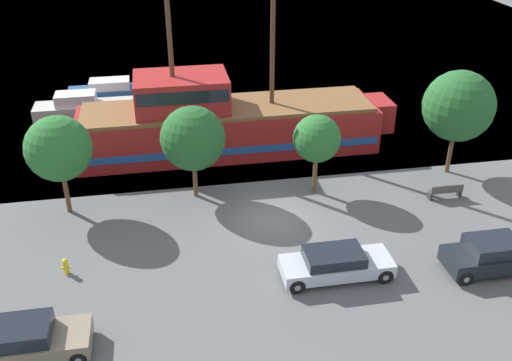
{
  "coord_description": "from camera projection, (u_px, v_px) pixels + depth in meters",
  "views": [
    {
      "loc": [
        -5.21,
        -23.92,
        15.73
      ],
      "look_at": [
        -0.6,
        2.0,
        1.2
      ],
      "focal_mm": 40.0,
      "sensor_mm": 36.0,
      "label": 1
    }
  ],
  "objects": [
    {
      "name": "ground_plane",
      "position": [
        274.0,
        219.0,
        29.02
      ],
      "size": [
        160.0,
        160.0,
        0.0
      ],
      "primitive_type": "plane",
      "color": "#5B5B5E"
    },
    {
      "name": "water_surface",
      "position": [
        198.0,
        19.0,
        66.94
      ],
      "size": [
        80.0,
        80.0,
        0.0
      ],
      "primitive_type": "plane",
      "color": "slate",
      "rests_on": "ground"
    },
    {
      "name": "pirate_ship",
      "position": [
        224.0,
        122.0,
        35.26
      ],
      "size": [
        19.63,
        4.64,
        11.82
      ],
      "color": "#A31E1E",
      "rests_on": "water_surface"
    },
    {
      "name": "moored_boat_dockside",
      "position": [
        83.0,
        108.0,
        40.29
      ],
      "size": [
        6.89,
        2.05,
        1.89
      ],
      "color": "#B7B2A8",
      "rests_on": "water_surface"
    },
    {
      "name": "moored_boat_outer",
      "position": [
        117.0,
        92.0,
        43.67
      ],
      "size": [
        7.45,
        2.06,
        1.58
      ],
      "color": "navy",
      "rests_on": "water_surface"
    },
    {
      "name": "parked_car_curb_front",
      "position": [
        493.0,
        255.0,
        25.02
      ],
      "size": [
        4.37,
        1.85,
        1.57
      ],
      "color": "black",
      "rests_on": "ground_plane"
    },
    {
      "name": "parked_car_curb_mid",
      "position": [
        20.0,
        341.0,
        20.57
      ],
      "size": [
        4.91,
        1.89,
        1.44
      ],
      "color": "#7F705B",
      "rests_on": "ground_plane"
    },
    {
      "name": "parked_car_curb_rear",
      "position": [
        336.0,
        264.0,
        24.63
      ],
      "size": [
        4.84,
        1.85,
        1.33
      ],
      "color": "#B7BCC6",
      "rests_on": "ground_plane"
    },
    {
      "name": "fire_hydrant",
      "position": [
        66.0,
        266.0,
        24.93
      ],
      "size": [
        0.42,
        0.25,
        0.76
      ],
      "color": "yellow",
      "rests_on": "ground_plane"
    },
    {
      "name": "bench_promenade_east",
      "position": [
        446.0,
        191.0,
        30.59
      ],
      "size": [
        1.82,
        0.45,
        0.85
      ],
      "color": "#4C4742",
      "rests_on": "ground_plane"
    },
    {
      "name": "tree_row_east",
      "position": [
        58.0,
        149.0,
        27.91
      ],
      "size": [
        3.28,
        3.28,
        5.26
      ],
      "color": "brown",
      "rests_on": "ground_plane"
    },
    {
      "name": "tree_row_mideast",
      "position": [
        193.0,
        138.0,
        29.41
      ],
      "size": [
        3.39,
        3.39,
        5.12
      ],
      "color": "brown",
      "rests_on": "ground_plane"
    },
    {
      "name": "tree_row_midwest",
      "position": [
        317.0,
        139.0,
        29.9
      ],
      "size": [
        2.54,
        2.54,
        4.48
      ],
      "color": "brown",
      "rests_on": "ground_plane"
    },
    {
      "name": "tree_row_west",
      "position": [
        459.0,
        106.0,
        31.55
      ],
      "size": [
        3.96,
        3.96,
        6.08
      ],
      "color": "brown",
      "rests_on": "ground_plane"
    }
  ]
}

